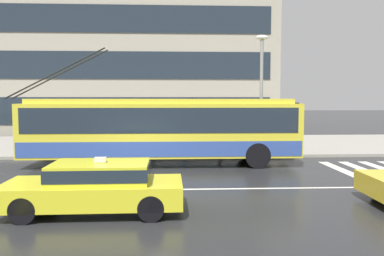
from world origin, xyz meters
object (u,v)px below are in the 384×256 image
(taxi_oncoming_near, at_px, (96,185))
(street_lamp, at_px, (261,83))
(pedestrian_approaching_curb, at_px, (121,120))
(pedestrian_at_shelter, at_px, (185,131))
(trolleybus, at_px, (162,128))
(pedestrian_walking_past, at_px, (220,122))
(bus_shelter, at_px, (127,115))

(taxi_oncoming_near, relative_size, street_lamp, 0.76)
(pedestrian_approaching_curb, bearing_deg, taxi_oncoming_near, -85.32)
(pedestrian_approaching_curb, bearing_deg, pedestrian_at_shelter, -6.78)
(pedestrian_at_shelter, relative_size, pedestrian_approaching_curb, 0.83)
(taxi_oncoming_near, relative_size, pedestrian_at_shelter, 2.63)
(pedestrian_at_shelter, relative_size, street_lamp, 0.29)
(trolleybus, distance_m, street_lamp, 5.63)
(pedestrian_walking_past, xyz_separation_m, street_lamp, (1.95, -0.43, 1.97))
(street_lamp, bearing_deg, taxi_oncoming_near, -124.23)
(pedestrian_walking_past, bearing_deg, taxi_oncoming_near, -114.06)
(pedestrian_walking_past, height_order, street_lamp, street_lamp)
(trolleybus, height_order, street_lamp, street_lamp)
(bus_shelter, relative_size, pedestrian_walking_past, 1.88)
(bus_shelter, relative_size, pedestrian_approaching_curb, 1.81)
(pedestrian_at_shelter, height_order, pedestrian_walking_past, pedestrian_walking_past)
(pedestrian_at_shelter, distance_m, pedestrian_approaching_curb, 3.52)
(trolleybus, xyz_separation_m, bus_shelter, (-1.96, 3.89, 0.41))
(bus_shelter, bearing_deg, pedestrian_walking_past, -15.54)
(taxi_oncoming_near, bearing_deg, bus_shelter, 92.69)
(trolleybus, bearing_deg, bus_shelter, 116.69)
(taxi_oncoming_near, bearing_deg, street_lamp, 55.77)
(taxi_oncoming_near, xyz_separation_m, bus_shelter, (-0.51, 10.91, 1.28))
(trolleybus, bearing_deg, pedestrian_approaching_curb, 118.64)
(trolleybus, distance_m, pedestrian_approaching_curb, 4.95)
(trolleybus, bearing_deg, pedestrian_at_shelter, 74.69)
(taxi_oncoming_near, height_order, pedestrian_approaching_curb, pedestrian_approaching_curb)
(bus_shelter, xyz_separation_m, pedestrian_at_shelter, (3.03, 0.05, -0.85))
(pedestrian_at_shelter, bearing_deg, pedestrian_walking_past, -38.10)
(pedestrian_at_shelter, xyz_separation_m, street_lamp, (3.71, -1.80, 2.49))
(street_lamp, bearing_deg, pedestrian_approaching_curb, 162.82)
(bus_shelter, height_order, street_lamp, street_lamp)
(pedestrian_walking_past, bearing_deg, pedestrian_approaching_curb, 161.06)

